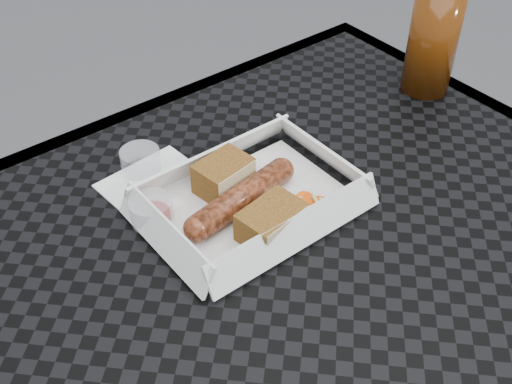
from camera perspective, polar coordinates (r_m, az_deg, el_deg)
patio_table at (r=0.76m, az=6.89°, el=-9.75°), size 0.80×0.80×0.74m
food_tray at (r=0.76m, az=-0.47°, el=-1.20°), size 0.22×0.15×0.00m
bratwurst at (r=0.74m, az=-1.31°, el=-0.54°), size 0.17×0.05×0.03m
bread_near at (r=0.77m, az=-2.92°, el=1.46°), size 0.07×0.05×0.04m
bread_far at (r=0.71m, az=1.37°, el=-2.67°), size 0.08×0.06×0.04m
veg_garnish at (r=0.75m, az=4.98°, el=-1.48°), size 0.03×0.03×0.00m
napkin at (r=0.80m, az=-8.51°, el=0.39°), size 0.13×0.13×0.00m
condiment_cup_sauce at (r=0.74m, az=-9.26°, el=-1.68°), size 0.05×0.05×0.03m
condiment_cup_empty at (r=0.82m, az=-10.21°, el=2.74°), size 0.05×0.05×0.03m
drink_glass at (r=0.97m, az=15.45°, el=12.84°), size 0.07×0.07×0.16m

